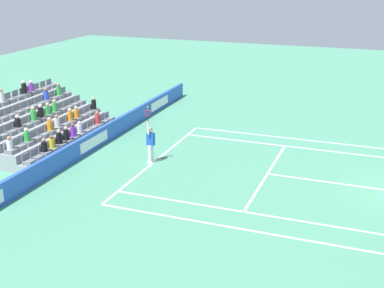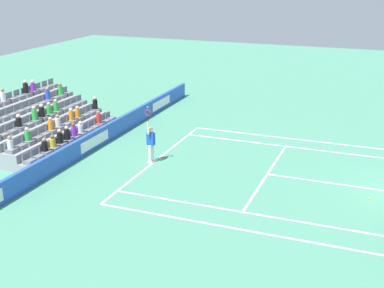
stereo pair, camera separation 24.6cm
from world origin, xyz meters
TOP-DOWN VIEW (x-y plane):
  - line_baseline at (0.00, -11.89)m, footprint 10.97×0.10m
  - line_service at (0.00, -6.40)m, footprint 8.23×0.10m
  - line_centre_service at (0.00, -3.20)m, footprint 0.10×6.40m
  - line_singles_sideline_left at (4.12, -5.95)m, footprint 0.10×11.89m
  - line_singles_sideline_right at (-4.12, -5.95)m, footprint 0.10×11.89m
  - line_doubles_sideline_left at (5.49, -5.95)m, footprint 0.10×11.89m
  - line_doubles_sideline_right at (-5.49, -5.95)m, footprint 0.10×11.89m
  - line_centre_mark at (0.00, -11.79)m, footprint 0.10×0.20m
  - sponsor_barrier at (-0.00, -15.55)m, footprint 24.77×0.22m
  - tennis_player at (0.56, -11.99)m, footprint 0.53×0.37m
  - stadium_stand at (0.00, -19.11)m, footprint 8.06×4.75m
  - loose_tennis_ball at (1.14, -1.91)m, footprint 0.07×0.07m

SIDE VIEW (x-z plane):
  - line_baseline at x=0.00m, z-range 0.00..0.01m
  - line_service at x=0.00m, z-range 0.00..0.01m
  - line_centre_service at x=0.00m, z-range 0.00..0.01m
  - line_singles_sideline_left at x=4.12m, z-range 0.00..0.01m
  - line_singles_sideline_right at x=-4.12m, z-range 0.00..0.01m
  - line_doubles_sideline_left at x=5.49m, z-range 0.00..0.01m
  - line_doubles_sideline_right at x=-5.49m, z-range 0.00..0.01m
  - line_centre_mark at x=0.00m, z-range 0.00..0.01m
  - loose_tennis_ball at x=1.14m, z-range 0.00..0.07m
  - sponsor_barrier at x=0.00m, z-range 0.00..0.96m
  - stadium_stand at x=0.00m, z-range -0.70..2.35m
  - tennis_player at x=0.56m, z-range -0.43..2.42m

